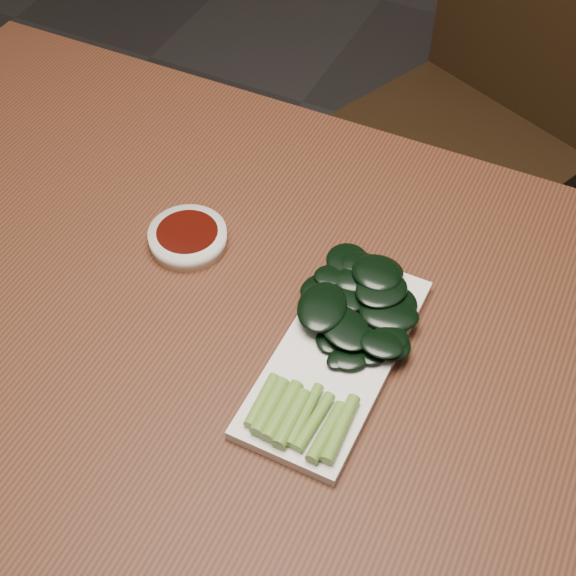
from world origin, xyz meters
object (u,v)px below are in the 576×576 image
(chair_far, at_px, (473,115))
(sauce_bowl, at_px, (188,237))
(serving_plate, at_px, (336,356))
(gai_lan, at_px, (350,320))
(table, at_px, (261,351))

(chair_far, distance_m, sauce_bowl, 0.85)
(chair_far, xyz_separation_m, serving_plate, (0.05, -0.86, 0.27))
(sauce_bowl, xyz_separation_m, gai_lan, (0.25, -0.04, 0.01))
(chair_far, distance_m, gai_lan, 0.87)
(gai_lan, bearing_deg, serving_plate, -87.74)
(gai_lan, bearing_deg, table, -167.28)
(serving_plate, relative_size, gai_lan, 0.96)
(table, distance_m, sauce_bowl, 0.18)
(table, relative_size, chair_far, 1.57)
(serving_plate, bearing_deg, sauce_bowl, 161.08)
(sauce_bowl, height_order, serving_plate, sauce_bowl)
(serving_plate, bearing_deg, table, 170.91)
(table, bearing_deg, chair_far, 86.23)
(sauce_bowl, distance_m, serving_plate, 0.26)
(sauce_bowl, bearing_deg, serving_plate, -18.92)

